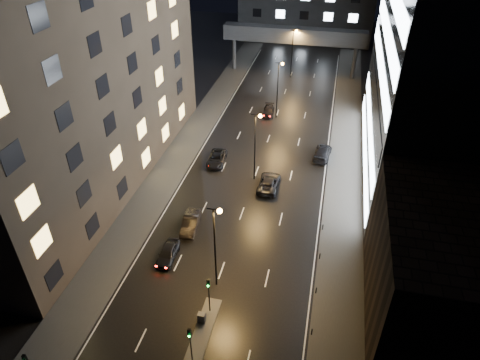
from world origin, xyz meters
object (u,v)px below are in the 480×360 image
at_px(car_away_c, 217,159).
at_px(utility_cabinet, 202,318).
at_px(car_toward_b, 323,153).
at_px(car_toward_a, 269,183).
at_px(car_away_a, 168,253).
at_px(car_away_d, 269,111).
at_px(car_away_b, 191,223).

height_order(car_away_c, utility_cabinet, car_away_c).
height_order(car_toward_b, utility_cabinet, car_toward_b).
bearing_deg(car_toward_a, car_away_a, 61.50).
relative_size(car_toward_a, car_toward_b, 1.01).
height_order(car_away_c, car_toward_b, car_toward_b).
height_order(car_away_a, car_away_d, car_away_a).
xyz_separation_m(car_away_d, car_toward_b, (10.50, -12.76, 0.15)).
bearing_deg(car_away_a, car_toward_a, 59.40).
distance_m(car_away_b, car_toward_b, 24.77).
distance_m(car_away_d, utility_cabinet, 45.70).
distance_m(car_away_b, car_toward_a, 13.03).
height_order(car_away_d, car_toward_b, car_toward_b).
height_order(car_away_a, car_toward_a, car_toward_a).
xyz_separation_m(car_away_d, car_toward_a, (3.86, -22.45, 0.12)).
distance_m(car_away_c, car_toward_b, 16.14).
bearing_deg(car_toward_b, utility_cabinet, 80.29).
bearing_deg(car_away_a, car_toward_b, 57.05).
height_order(car_away_b, car_away_c, car_away_b).
bearing_deg(car_toward_a, car_away_b, 53.32).
distance_m(car_away_d, car_toward_a, 22.78).
distance_m(car_away_a, car_away_c, 20.41).
bearing_deg(car_away_b, car_away_d, 77.39).
xyz_separation_m(car_away_c, car_away_d, (4.78, 17.95, -0.07)).
bearing_deg(car_away_b, car_toward_a, 47.54).
distance_m(car_away_c, utility_cabinet, 28.41).
bearing_deg(car_away_d, car_away_c, -110.46).
distance_m(car_away_c, car_toward_a, 9.74).
xyz_separation_m(car_away_b, car_away_d, (3.91, 32.91, -0.15)).
xyz_separation_m(car_toward_b, utility_cabinet, (-9.10, -32.92, -0.14)).
bearing_deg(car_away_c, utility_cabinet, -81.76).
height_order(car_toward_a, car_toward_b, car_toward_b).
relative_size(car_away_d, car_toward_b, 0.82).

